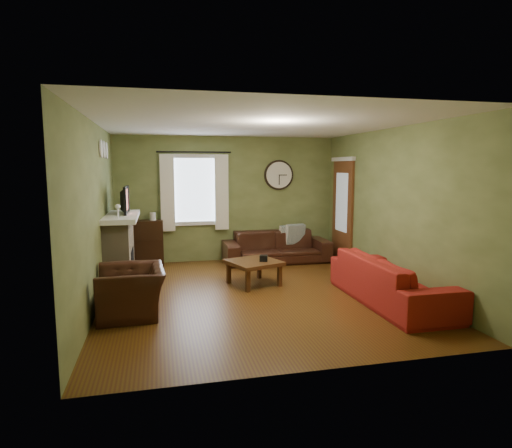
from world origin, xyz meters
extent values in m
cube|color=#4F2D0F|center=(0.00, 0.00, 0.00)|extent=(4.60, 5.20, 0.00)
cube|color=white|center=(0.00, 0.00, 2.60)|extent=(4.60, 5.20, 0.00)
cube|color=olive|center=(-2.30, 0.00, 1.30)|extent=(0.00, 5.20, 2.60)
cube|color=olive|center=(2.30, 0.00, 1.30)|extent=(0.00, 5.20, 2.60)
cube|color=olive|center=(0.00, 2.60, 1.30)|extent=(4.60, 0.00, 2.60)
cube|color=olive|center=(0.00, -2.60, 1.30)|extent=(4.60, 0.00, 2.60)
cube|color=tan|center=(-2.10, 1.15, 0.55)|extent=(0.40, 1.40, 1.10)
cube|color=black|center=(-1.91, 1.15, 0.30)|extent=(0.04, 0.60, 0.55)
cube|color=white|center=(-2.07, 1.15, 1.14)|extent=(0.58, 1.60, 0.08)
imported|color=black|center=(-2.05, 1.30, 1.35)|extent=(0.08, 0.60, 0.35)
cube|color=#994C3F|center=(-1.97, 1.30, 1.41)|extent=(0.02, 0.62, 0.36)
cylinder|color=white|center=(-2.28, 0.80, 2.25)|extent=(0.28, 0.28, 0.03)
cylinder|color=white|center=(-2.28, 1.15, 2.25)|extent=(0.28, 0.28, 0.03)
cylinder|color=white|center=(-2.28, 1.50, 2.25)|extent=(0.28, 0.28, 0.03)
cylinder|color=black|center=(-0.70, 2.48, 2.27)|extent=(0.03, 0.03, 1.50)
cube|color=white|center=(-1.25, 2.48, 1.45)|extent=(0.28, 0.04, 1.55)
cube|color=white|center=(-0.15, 2.48, 1.45)|extent=(0.28, 0.04, 1.55)
cube|color=brown|center=(2.27, 1.85, 1.05)|extent=(0.05, 0.90, 2.10)
imported|color=#442712|center=(-1.77, 2.72, 0.96)|extent=(0.16, 0.21, 0.02)
imported|color=black|center=(0.94, 2.15, 0.32)|extent=(2.19, 0.86, 0.64)
cube|color=#8F9C9A|center=(1.39, 2.30, 0.55)|extent=(0.43, 0.20, 0.42)
cube|color=#8F9C9A|center=(1.24, 2.37, 0.55)|extent=(0.37, 0.17, 0.36)
imported|color=maroon|center=(1.83, -0.84, 0.34)|extent=(0.90, 2.31, 0.67)
imported|color=black|center=(-1.82, -0.53, 0.32)|extent=(0.91, 1.03, 0.64)
cube|color=black|center=(0.24, 0.46, 0.40)|extent=(0.16, 0.16, 0.10)
camera|label=1|loc=(-1.44, -6.30, 1.96)|focal=30.00mm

